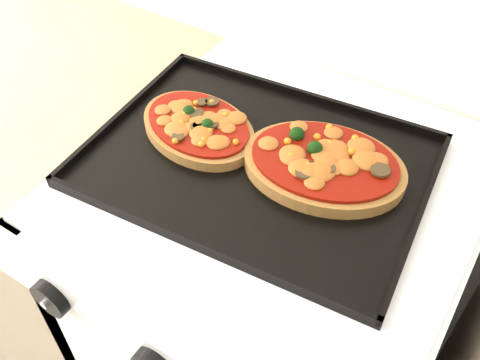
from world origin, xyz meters
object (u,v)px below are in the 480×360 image
Objects in this scene: baking_tray at (258,160)px; pizza_left at (198,126)px; pizza_right at (324,163)px; stove at (269,324)px.

baking_tray is 0.12m from pizza_left.
pizza_right is (0.10, 0.03, 0.02)m from baking_tray.
stove is 0.50m from pizza_left.
stove is 3.70× the size of pizza_right.
pizza_right is (0.06, 0.03, 0.48)m from stove.
stove is 0.47m from baking_tray.
stove is at bearing -151.67° from pizza_right.
pizza_right reaches higher than pizza_left.
stove is 1.78× the size of baking_tray.
baking_tray is 2.07× the size of pizza_right.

